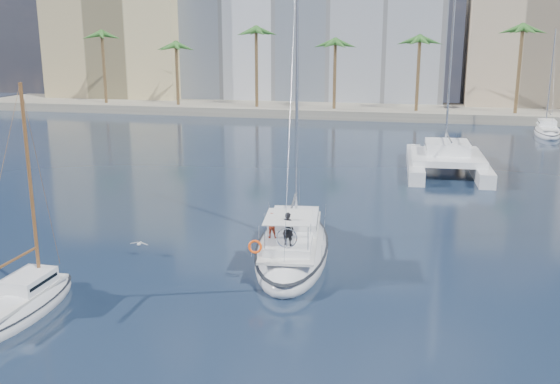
# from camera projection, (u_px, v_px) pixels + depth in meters

# --- Properties ---
(ground) EXTENTS (160.00, 160.00, 0.00)m
(ground) POSITION_uv_depth(u_px,v_px,m) (288.00, 268.00, 30.30)
(ground) COLOR black
(ground) RESTS_ON ground
(quay) EXTENTS (120.00, 14.00, 1.20)m
(quay) POSITION_uv_depth(u_px,v_px,m) (378.00, 111.00, 87.85)
(quay) COLOR gray
(quay) RESTS_ON ground
(building_modern) EXTENTS (42.00, 16.00, 28.00)m
(building_modern) POSITION_uv_depth(u_px,v_px,m) (310.00, 15.00, 98.47)
(building_modern) COLOR silver
(building_modern) RESTS_ON ground
(building_tan_left) EXTENTS (22.00, 14.00, 22.00)m
(building_tan_left) POSITION_uv_depth(u_px,v_px,m) (124.00, 35.00, 101.79)
(building_tan_left) COLOR tan
(building_tan_left) RESTS_ON ground
(building_beige) EXTENTS (20.00, 14.00, 20.00)m
(building_beige) POSITION_uv_depth(u_px,v_px,m) (539.00, 42.00, 89.38)
(building_beige) COLOR beige
(building_beige) RESTS_ON ground
(palm_left) EXTENTS (3.60, 3.60, 12.30)m
(palm_left) POSITION_uv_depth(u_px,v_px,m) (138.00, 40.00, 88.92)
(palm_left) COLOR brown
(palm_left) RESTS_ON ground
(palm_centre) EXTENTS (3.60, 3.60, 12.30)m
(palm_centre) POSITION_uv_depth(u_px,v_px,m) (378.00, 40.00, 81.69)
(palm_centre) COLOR brown
(palm_centre) RESTS_ON ground
(main_sloop) EXTENTS (4.99, 11.74, 16.89)m
(main_sloop) POSITION_uv_depth(u_px,v_px,m) (293.00, 247.00, 31.68)
(main_sloop) COLOR silver
(main_sloop) RESTS_ON ground
(small_sloop) EXTENTS (2.14, 6.78, 9.75)m
(small_sloop) POSITION_uv_depth(u_px,v_px,m) (22.00, 305.00, 25.21)
(small_sloop) COLOR silver
(small_sloop) RESTS_ON ground
(catamaran) EXTENTS (6.75, 12.75, 18.17)m
(catamaran) POSITION_uv_depth(u_px,v_px,m) (447.00, 158.00, 51.37)
(catamaran) COLOR silver
(catamaran) RESTS_ON ground
(seagull) EXTENTS (0.96, 0.41, 0.18)m
(seagull) POSITION_uv_depth(u_px,v_px,m) (139.00, 244.00, 31.62)
(seagull) COLOR silver
(seagull) RESTS_ON ground
(moored_yacht_a) EXTENTS (3.37, 9.52, 11.90)m
(moored_yacht_a) POSITION_uv_depth(u_px,v_px,m) (547.00, 135.00, 70.50)
(moored_yacht_a) COLOR silver
(moored_yacht_a) RESTS_ON ground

